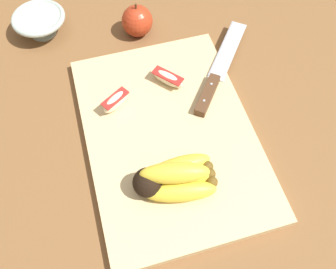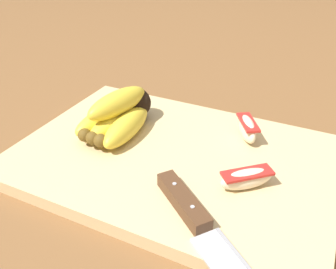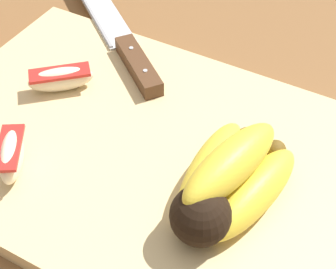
# 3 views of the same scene
# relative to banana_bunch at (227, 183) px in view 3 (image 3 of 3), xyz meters

# --- Properties ---
(ground_plane) EXTENTS (6.00, 6.00, 0.00)m
(ground_plane) POSITION_rel_banana_bunch_xyz_m (-0.10, 0.01, -0.05)
(ground_plane) COLOR brown
(cutting_board) EXTENTS (0.46, 0.32, 0.02)m
(cutting_board) POSITION_rel_banana_bunch_xyz_m (-0.11, 0.02, -0.04)
(cutting_board) COLOR #DBBC84
(cutting_board) RESTS_ON ground_plane
(banana_bunch) EXTENTS (0.10, 0.15, 0.07)m
(banana_bunch) POSITION_rel_banana_bunch_xyz_m (0.00, 0.00, 0.00)
(banana_bunch) COLOR black
(banana_bunch) RESTS_ON cutting_board
(chefs_knife) EXTENTS (0.24, 0.20, 0.02)m
(chefs_knife) POSITION_rel_banana_bunch_xyz_m (-0.20, 0.15, -0.02)
(chefs_knife) COLOR silver
(chefs_knife) RESTS_ON cutting_board
(apple_wedge_near) EXTENTS (0.05, 0.06, 0.04)m
(apple_wedge_near) POSITION_rel_banana_bunch_xyz_m (-0.19, -0.06, -0.01)
(apple_wedge_near) COLOR #F4E5C1
(apple_wedge_near) RESTS_ON cutting_board
(apple_wedge_middle) EXTENTS (0.07, 0.06, 0.03)m
(apple_wedge_middle) POSITION_rel_banana_bunch_xyz_m (-0.22, 0.05, -0.01)
(apple_wedge_middle) COLOR #F4E5C1
(apple_wedge_middle) RESTS_ON cutting_board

